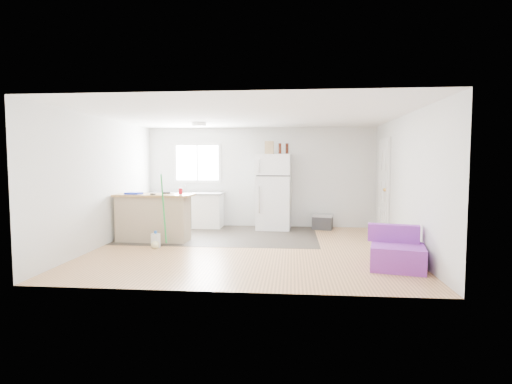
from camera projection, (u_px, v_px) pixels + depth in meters
room at (249, 183)px, 7.22m from camera, size 5.51×5.01×2.41m
vinyl_zone at (222, 235)px, 8.61m from camera, size 4.05×2.50×0.00m
window at (197, 163)px, 9.80m from camera, size 1.18×0.06×0.98m
interior_door at (384, 188)px, 8.52m from camera, size 0.11×0.92×2.10m
ceiling_fixture at (199, 125)px, 8.43m from camera, size 0.30×0.30×0.07m
kitchen_cabinets at (185, 209)px, 9.63m from camera, size 1.89×0.62×1.10m
peninsula at (153, 217)px, 7.91m from camera, size 1.54×0.63×0.94m
refrigerator at (274, 192)px, 9.31m from camera, size 0.81×0.77×1.75m
cooler at (323, 222)px, 9.30m from camera, size 0.53×0.43×0.36m
purple_seat at (397, 253)px, 5.90m from camera, size 0.89×0.86×0.62m
cleaner_jug at (156, 240)px, 7.33m from camera, size 0.16×0.14×0.31m
mop at (157, 236)px, 7.26m from camera, size 0.24×0.38×1.37m
red_cup at (181, 191)px, 7.87m from camera, size 0.10×0.10×0.12m
blue_tray at (134, 193)px, 7.86m from camera, size 0.34×0.28×0.04m
tool_a at (167, 193)px, 7.99m from camera, size 0.15×0.09×0.03m
tool_b at (153, 194)px, 7.72m from camera, size 0.11×0.06×0.03m
cardboard_box at (269, 148)px, 9.22m from camera, size 0.21×0.12×0.30m
bottle_left at (280, 149)px, 9.15m from camera, size 0.08×0.08×0.25m
bottle_right at (287, 149)px, 9.20m from camera, size 0.08×0.08×0.25m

